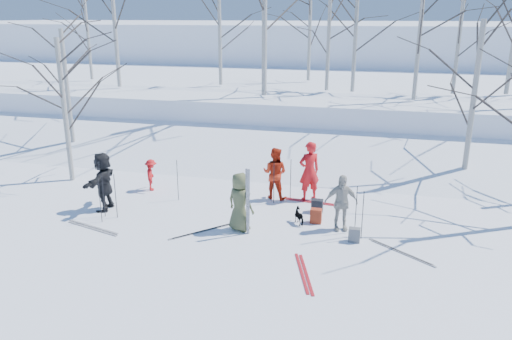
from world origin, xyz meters
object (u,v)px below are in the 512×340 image
(skier_redor_behind, at_px, (275,173))
(skier_red_seated, at_px, (151,175))
(skier_red_north, at_px, (309,171))
(skier_cream_east, at_px, (341,203))
(backpack_dark, at_px, (317,206))
(dog, at_px, (300,216))
(backpack_red, at_px, (316,216))
(skier_grey_west, at_px, (103,181))
(skier_olive_center, at_px, (240,202))
(backpack_grey, at_px, (354,235))

(skier_redor_behind, height_order, skier_red_seated, skier_redor_behind)
(skier_red_north, distance_m, skier_cream_east, 2.44)
(skier_redor_behind, xyz_separation_m, backpack_dark, (1.51, -0.88, -0.65))
(dog, distance_m, backpack_red, 0.46)
(skier_cream_east, height_order, backpack_dark, skier_cream_east)
(skier_grey_west, height_order, dog, skier_grey_west)
(dog, bearing_deg, skier_grey_west, -34.28)
(skier_red_north, height_order, skier_red_seated, skier_red_north)
(dog, bearing_deg, backpack_red, 162.27)
(skier_cream_east, height_order, backpack_red, skier_cream_east)
(skier_cream_east, bearing_deg, dog, 155.91)
(skier_olive_center, bearing_deg, backpack_grey, -157.22)
(skier_redor_behind, height_order, skier_grey_west, skier_grey_west)
(skier_red_north, relative_size, backpack_dark, 4.81)
(dog, height_order, backpack_dark, dog)
(backpack_red, bearing_deg, skier_grey_west, -174.86)
(skier_red_seated, relative_size, dog, 2.01)
(skier_red_seated, bearing_deg, skier_olive_center, -144.17)
(skier_red_seated, relative_size, skier_cream_east, 0.68)
(skier_grey_west, height_order, backpack_dark, skier_grey_west)
(skier_red_north, xyz_separation_m, dog, (0.07, -1.99, -0.74))
(skier_redor_behind, xyz_separation_m, skier_red_seated, (-4.21, -0.29, -0.31))
(skier_olive_center, relative_size, skier_cream_east, 1.04)
(skier_red_north, relative_size, skier_cream_east, 1.21)
(backpack_red, distance_m, backpack_dark, 0.81)
(dog, bearing_deg, skier_red_north, -126.37)
(skier_red_seated, bearing_deg, skier_redor_behind, -108.08)
(skier_cream_east, relative_size, skier_grey_west, 0.88)
(skier_cream_east, xyz_separation_m, dog, (-1.14, 0.13, -0.57))
(skier_redor_behind, height_order, skier_cream_east, skier_redor_behind)
(skier_red_north, height_order, skier_cream_east, skier_red_north)
(skier_red_seated, distance_m, skier_cream_east, 6.72)
(skier_red_seated, height_order, backpack_grey, skier_red_seated)
(skier_redor_behind, bearing_deg, backpack_red, 141.30)
(skier_olive_center, distance_m, skier_red_north, 3.19)
(skier_olive_center, distance_m, dog, 1.85)
(skier_olive_center, relative_size, skier_red_seated, 1.53)
(skier_red_north, relative_size, backpack_red, 4.59)
(backpack_red, height_order, backpack_dark, backpack_red)
(skier_olive_center, distance_m, skier_cream_east, 2.77)
(skier_redor_behind, bearing_deg, skier_olive_center, 90.06)
(skier_redor_behind, distance_m, backpack_red, 2.40)
(skier_olive_center, xyz_separation_m, skier_redor_behind, (0.38, 2.69, 0.02))
(skier_redor_behind, height_order, backpack_dark, skier_redor_behind)
(skier_redor_behind, height_order, dog, skier_redor_behind)
(skier_red_seated, bearing_deg, backpack_grey, -131.07)
(backpack_dark, bearing_deg, skier_grey_west, -167.62)
(backpack_grey, bearing_deg, skier_grey_west, 176.82)
(backpack_red, bearing_deg, skier_olive_center, -152.97)
(skier_olive_center, xyz_separation_m, skier_red_seated, (-3.83, 2.40, -0.29))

